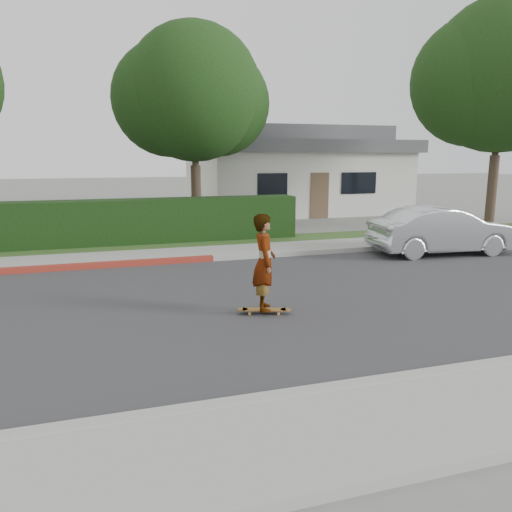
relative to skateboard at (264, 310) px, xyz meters
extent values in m
plane|color=slate|center=(-0.88, 0.81, -0.09)|extent=(120.00, 120.00, 0.00)
cube|color=#2D2D30|center=(-0.88, 0.81, -0.08)|extent=(60.00, 8.00, 0.01)
cube|color=#9E9E99|center=(-0.88, -3.29, -0.01)|extent=(60.00, 0.20, 0.15)
cube|color=gray|center=(-0.88, -4.19, -0.03)|extent=(60.00, 1.60, 0.12)
cube|color=#9E9E99|center=(-0.88, 4.91, -0.01)|extent=(60.00, 0.20, 0.15)
cube|color=gray|center=(-0.88, 5.81, -0.03)|extent=(60.00, 1.60, 0.12)
cube|color=#2D4C1E|center=(-0.88, 7.41, -0.04)|extent=(60.00, 1.60, 0.10)
cube|color=black|center=(-3.88, 8.01, 0.66)|extent=(15.00, 1.00, 1.50)
cylinder|color=#33261C|center=(0.62, 9.81, 1.17)|extent=(0.36, 0.36, 2.52)
cylinder|color=#33261C|center=(0.62, 9.81, 3.06)|extent=(0.24, 0.24, 2.10)
sphere|color=black|center=(0.62, 9.81, 4.95)|extent=(4.80, 4.80, 4.80)
sphere|color=black|center=(-0.18, 10.21, 4.75)|extent=(4.08, 4.08, 4.08)
sphere|color=black|center=(1.52, 10.11, 4.65)|extent=(3.84, 3.84, 3.84)
cylinder|color=#33261C|center=(11.62, 7.31, 1.35)|extent=(0.36, 0.36, 2.88)
cylinder|color=#33261C|center=(11.62, 7.31, 3.51)|extent=(0.24, 0.24, 2.40)
sphere|color=black|center=(11.62, 7.31, 5.67)|extent=(5.60, 5.60, 5.60)
sphere|color=black|center=(10.82, 7.71, 5.47)|extent=(4.76, 4.76, 4.76)
cube|color=beige|center=(7.12, 16.81, 1.41)|extent=(10.00, 8.00, 3.00)
cube|color=#4C4C51|center=(7.12, 16.81, 3.21)|extent=(10.60, 8.60, 0.60)
cube|color=#4C4C51|center=(7.12, 16.81, 3.81)|extent=(8.40, 6.40, 0.80)
cube|color=black|center=(4.62, 12.79, 1.51)|extent=(1.40, 0.06, 1.00)
cube|color=black|center=(8.92, 12.79, 1.51)|extent=(1.80, 0.06, 1.00)
cube|color=brown|center=(6.92, 12.79, 0.96)|extent=(0.90, 0.06, 2.10)
cylinder|color=orange|center=(-0.27, 0.01, -0.05)|extent=(0.06, 0.05, 0.05)
cylinder|color=orange|center=(-0.23, 0.15, -0.05)|extent=(0.06, 0.05, 0.05)
cylinder|color=orange|center=(0.23, -0.15, -0.05)|extent=(0.06, 0.05, 0.05)
cylinder|color=orange|center=(0.27, -0.01, -0.05)|extent=(0.06, 0.05, 0.05)
cube|color=silver|center=(-0.25, 0.08, -0.01)|extent=(0.09, 0.16, 0.02)
cube|color=silver|center=(0.25, -0.08, -0.01)|extent=(0.09, 0.16, 0.02)
cube|color=brown|center=(0.00, 0.00, 0.01)|extent=(0.81, 0.43, 0.02)
cylinder|color=brown|center=(-0.38, 0.12, 0.01)|extent=(0.24, 0.24, 0.02)
cylinder|color=brown|center=(0.38, -0.12, 0.01)|extent=(0.24, 0.24, 0.02)
imported|color=white|center=(0.00, 0.00, 0.89)|extent=(0.56, 0.72, 1.76)
imported|color=silver|center=(6.81, 3.87, 0.61)|extent=(4.36, 1.84, 1.40)
camera|label=1|loc=(-2.77, -8.33, 2.78)|focal=35.00mm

